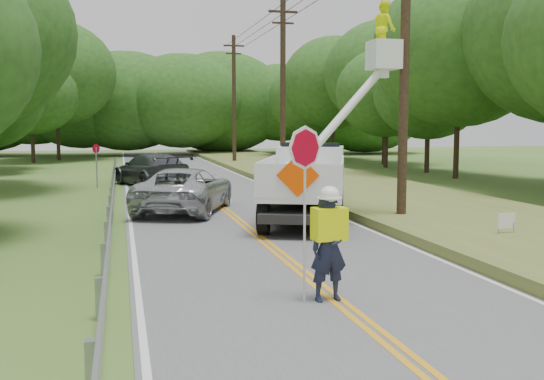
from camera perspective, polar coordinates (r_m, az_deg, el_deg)
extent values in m
plane|color=#395825|center=(10.39, 8.04, -11.70)|extent=(140.00, 140.00, 0.00)
cube|color=#555558|center=(23.68, -4.59, -1.60)|extent=(7.20, 96.00, 0.02)
cube|color=orange|center=(23.66, -4.83, -1.58)|extent=(0.12, 96.00, 0.00)
cube|color=orange|center=(23.69, -4.35, -1.56)|extent=(0.12, 96.00, 0.00)
cube|color=silver|center=(23.39, -12.97, -1.80)|extent=(0.12, 96.00, 0.00)
cube|color=silver|center=(24.46, 3.41, -1.32)|extent=(0.12, 96.00, 0.00)
cube|color=#91929A|center=(7.72, -16.31, -15.52)|extent=(0.12, 0.14, 0.70)
cube|color=#91929A|center=(10.56, -15.58, -9.58)|extent=(0.12, 0.14, 0.70)
cube|color=#91929A|center=(13.48, -15.18, -6.18)|extent=(0.12, 0.14, 0.70)
cube|color=#91929A|center=(16.42, -14.93, -3.99)|extent=(0.12, 0.14, 0.70)
cube|color=#91929A|center=(19.39, -14.75, -2.47)|extent=(0.12, 0.14, 0.70)
cube|color=#91929A|center=(22.36, -14.62, -1.36)|extent=(0.12, 0.14, 0.70)
cube|color=#91929A|center=(25.34, -14.52, -0.50)|extent=(0.12, 0.14, 0.70)
cube|color=#91929A|center=(28.32, -14.44, 0.17)|extent=(0.12, 0.14, 0.70)
cube|color=#91929A|center=(31.31, -14.38, 0.72)|extent=(0.12, 0.14, 0.70)
cube|color=#91929A|center=(34.29, -14.33, 1.17)|extent=(0.12, 0.14, 0.70)
cube|color=#91929A|center=(37.29, -14.28, 1.55)|extent=(0.12, 0.14, 0.70)
cube|color=#91929A|center=(40.28, -14.25, 1.87)|extent=(0.12, 0.14, 0.70)
cube|color=#91929A|center=(43.27, -14.22, 2.15)|extent=(0.12, 0.14, 0.70)
cube|color=#91929A|center=(46.26, -14.19, 2.39)|extent=(0.12, 0.14, 0.70)
cube|color=#91929A|center=(24.31, -14.33, -0.17)|extent=(0.05, 48.00, 0.34)
cylinder|color=black|center=(20.24, 12.05, 11.15)|extent=(0.30, 0.30, 10.00)
cylinder|color=black|center=(34.35, 1.00, 9.13)|extent=(0.30, 0.30, 10.00)
cube|color=black|center=(34.83, 1.01, 16.04)|extent=(1.60, 0.12, 0.12)
cube|color=black|center=(34.73, 1.01, 15.07)|extent=(1.20, 0.10, 0.10)
cylinder|color=black|center=(48.99, -3.50, 8.20)|extent=(0.30, 0.30, 10.00)
cube|color=black|center=(49.33, -3.53, 13.08)|extent=(1.60, 0.12, 0.12)
cube|color=black|center=(49.26, -3.53, 12.38)|extent=(1.20, 0.10, 0.10)
cube|color=#526A2B|center=(25.75, 11.20, -0.77)|extent=(7.00, 96.00, 0.30)
cylinder|color=#332319|center=(54.67, -21.09, 4.09)|extent=(0.32, 0.32, 3.35)
ellipsoid|color=#234819|center=(54.72, -21.26, 8.37)|extent=(7.81, 7.81, 6.87)
cylinder|color=#332319|center=(57.79, -19.03, 4.77)|extent=(0.32, 0.32, 4.40)
ellipsoid|color=#234819|center=(57.95, -19.22, 10.10)|extent=(10.27, 10.27, 9.04)
cylinder|color=#332319|center=(37.80, 16.57, 4.26)|extent=(0.32, 0.32, 4.28)
ellipsoid|color=#234819|center=(38.02, 16.82, 12.15)|extent=(9.98, 9.98, 8.78)
cylinder|color=#332319|center=(42.03, 14.04, 3.68)|extent=(0.32, 0.32, 3.10)
ellipsoid|color=#234819|center=(42.06, 14.18, 8.84)|extent=(7.23, 7.23, 6.36)
cylinder|color=#332319|center=(46.28, 10.42, 4.01)|extent=(0.32, 0.32, 3.18)
ellipsoid|color=#234819|center=(46.31, 10.51, 8.83)|extent=(7.43, 7.43, 6.53)
cylinder|color=#332319|center=(49.91, 10.24, 4.68)|extent=(0.32, 0.32, 4.10)
ellipsoid|color=#234819|center=(50.05, 10.35, 10.42)|extent=(9.56, 9.56, 8.42)
cylinder|color=#332319|center=(55.62, 5.62, 4.80)|extent=(0.32, 0.32, 3.95)
ellipsoid|color=#234819|center=(55.73, 5.68, 9.77)|extent=(9.21, 9.21, 8.10)
cylinder|color=#332319|center=(57.88, 3.40, 4.51)|extent=(0.32, 0.32, 3.23)
ellipsoid|color=#234819|center=(57.91, 3.42, 8.42)|extent=(7.54, 7.54, 6.64)
ellipsoid|color=#234819|center=(67.03, -21.13, 7.65)|extent=(11.73, 8.79, 8.79)
ellipsoid|color=#234819|center=(65.73, -17.02, 7.83)|extent=(12.73, 9.55, 9.55)
ellipsoid|color=#234819|center=(65.37, -13.20, 7.95)|extent=(13.44, 10.08, 10.08)
ellipsoid|color=#234819|center=(63.92, -8.25, 8.09)|extent=(12.67, 9.50, 9.50)
ellipsoid|color=#234819|center=(67.87, -4.62, 8.01)|extent=(14.53, 10.90, 10.90)
ellipsoid|color=#234819|center=(68.40, 0.89, 8.01)|extent=(11.20, 8.40, 8.40)
ellipsoid|color=#234819|center=(68.64, 4.28, 7.99)|extent=(10.65, 7.99, 7.99)
ellipsoid|color=#234819|center=(68.36, 8.59, 7.95)|extent=(14.39, 10.79, 10.79)
imported|color=#191E33|center=(11.10, 5.25, -5.31)|extent=(0.73, 0.52, 1.91)
cube|color=#D2E604|center=(11.03, 5.28, -3.11)|extent=(0.61, 0.41, 0.58)
ellipsoid|color=white|center=(10.95, 5.30, -0.37)|extent=(0.36, 0.36, 0.28)
cylinder|color=#B7B7B7|center=(10.91, 3.00, -3.47)|extent=(0.04, 0.04, 2.67)
cylinder|color=#AB021C|center=(10.76, 3.04, 3.89)|extent=(0.69, 0.38, 0.76)
cylinder|color=black|center=(17.75, -0.78, -2.50)|extent=(0.64, 1.04, 1.00)
cylinder|color=black|center=(17.60, 5.94, -2.60)|extent=(0.64, 1.04, 1.00)
cylinder|color=black|center=(19.79, 0.03, -1.61)|extent=(0.64, 1.04, 1.00)
cylinder|color=black|center=(19.65, 6.04, -1.70)|extent=(0.64, 1.04, 1.00)
cylinder|color=black|center=(22.35, 0.82, -0.73)|extent=(0.64, 1.04, 1.00)
cylinder|color=black|center=(22.22, 6.15, -0.80)|extent=(0.64, 1.04, 1.00)
cube|color=black|center=(19.99, 3.09, -1.33)|extent=(4.37, 6.98, 0.26)
cube|color=silver|center=(19.21, 2.95, -0.07)|extent=(3.91, 5.30, 0.23)
cube|color=silver|center=(19.28, -0.52, 1.50)|extent=(1.74, 4.49, 0.93)
cube|color=silver|center=(19.12, 6.46, 1.43)|extent=(1.74, 4.49, 0.93)
cube|color=silver|center=(16.82, 2.40, 0.83)|extent=(2.25, 0.90, 0.93)
cube|color=silver|center=(22.69, 3.57, 1.65)|extent=(2.88, 2.67, 1.87)
cube|color=black|center=(22.85, 3.61, 3.37)|extent=(2.42, 1.99, 0.78)
cube|color=silver|center=(18.03, 2.71, 1.18)|extent=(1.20, 1.20, 0.83)
cube|color=silver|center=(19.97, 10.22, 12.08)|extent=(0.88, 0.88, 0.88)
imported|color=#D2E604|center=(20.08, 10.27, 14.40)|extent=(0.62, 0.80, 1.65)
cube|color=#FF4900|center=(16.73, 2.38, 1.34)|extent=(1.11, 0.45, 1.17)
imported|color=#B6B7BE|center=(22.56, -7.97, 0.03)|extent=(4.46, 6.27, 1.59)
imported|color=#3E4146|center=(32.38, -11.04, 1.85)|extent=(4.20, 6.18, 1.66)
cylinder|color=#91929A|center=(31.82, -15.79, 1.99)|extent=(0.06, 0.06, 2.06)
cylinder|color=#AB021C|center=(31.77, -15.84, 3.67)|extent=(0.36, 0.33, 0.47)
cube|color=white|center=(17.52, 20.71, -2.65)|extent=(0.57, 0.11, 0.40)
cylinder|color=#91929A|center=(17.45, 20.05, -3.79)|extent=(0.02, 0.02, 0.57)
cylinder|color=#91929A|center=(17.70, 21.28, -3.70)|extent=(0.02, 0.02, 0.57)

